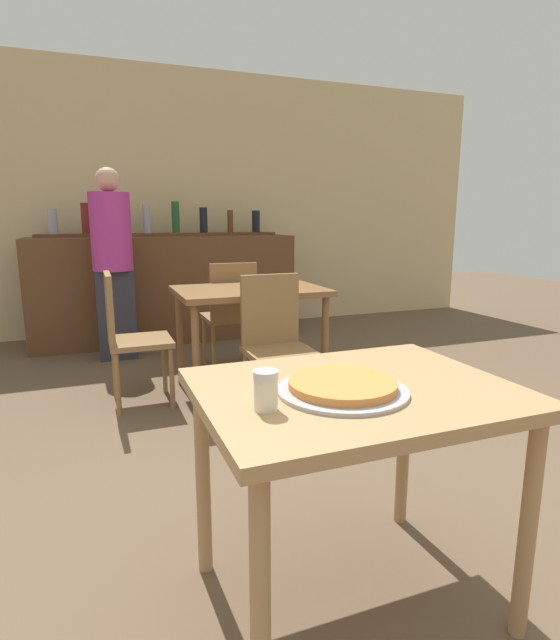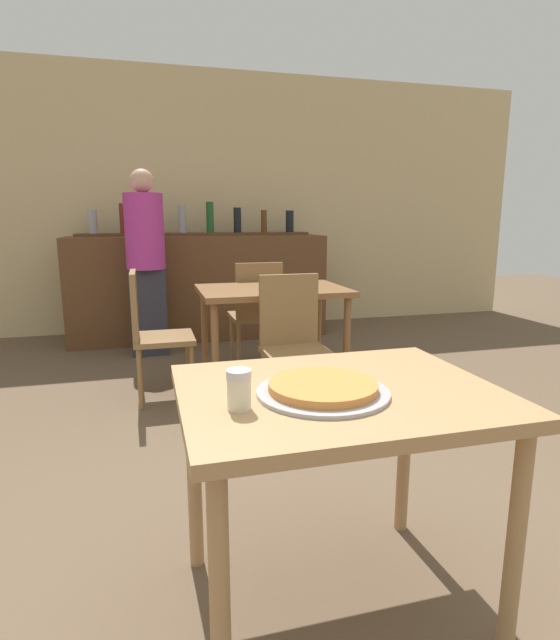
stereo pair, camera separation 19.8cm
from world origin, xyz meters
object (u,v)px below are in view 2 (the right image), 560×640
(chair_far_side_left, at_px, (151,328))
(pizza_tray, at_px, (323,389))
(chair_far_side_front, at_px, (293,337))
(chair_far_side_back, at_px, (257,309))
(cheese_shaker, at_px, (239,389))
(person_standing, at_px, (146,257))

(chair_far_side_left, distance_m, pizza_tray, 2.19)
(chair_far_side_front, xyz_separation_m, chair_far_side_back, (0.00, 1.05, 0.00))
(chair_far_side_left, height_order, cheese_shaker, chair_far_side_left)
(chair_far_side_front, relative_size, chair_far_side_back, 1.00)
(chair_far_side_front, relative_size, cheese_shaker, 8.26)
(chair_far_side_back, bearing_deg, chair_far_side_front, 90.00)
(pizza_tray, distance_m, person_standing, 3.38)
(pizza_tray, xyz_separation_m, cheese_shaker, (-0.25, -0.05, 0.04))
(chair_far_side_front, distance_m, pizza_tray, 1.67)
(chair_far_side_front, bearing_deg, cheese_shaker, -111.28)
(pizza_tray, height_order, cheese_shaker, cheese_shaker)
(chair_far_side_front, xyz_separation_m, pizza_tray, (-0.39, -1.60, 0.25))
(person_standing, bearing_deg, chair_far_side_left, -89.68)
(chair_far_side_front, bearing_deg, person_standing, 116.19)
(chair_far_side_back, distance_m, chair_far_side_left, 1.00)
(pizza_tray, bearing_deg, cheese_shaker, -169.27)
(pizza_tray, xyz_separation_m, person_standing, (-0.46, 3.34, 0.14))
(person_standing, bearing_deg, chair_far_side_back, -38.98)
(chair_far_side_back, height_order, cheese_shaker, chair_far_side_back)
(chair_far_side_left, relative_size, cheese_shaker, 8.26)
(chair_far_side_left, bearing_deg, pizza_tray, -167.87)
(chair_far_side_front, distance_m, chair_far_side_back, 1.05)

